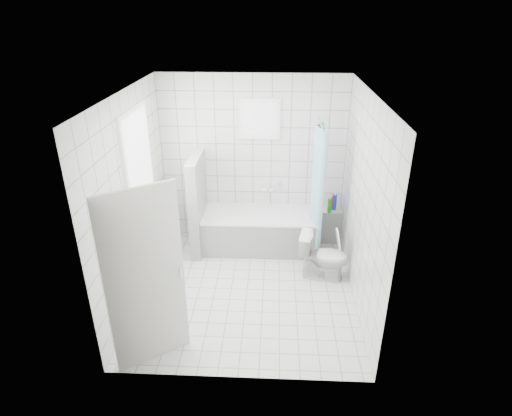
{
  "coord_description": "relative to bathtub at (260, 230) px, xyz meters",
  "views": [
    {
      "loc": [
        0.34,
        -4.69,
        3.49
      ],
      "look_at": [
        0.1,
        0.35,
        1.05
      ],
      "focal_mm": 30.0,
      "sensor_mm": 36.0,
      "label": 1
    }
  ],
  "objects": [
    {
      "name": "ceiling",
      "position": [
        -0.13,
        -1.12,
        2.31
      ],
      "size": [
        3.0,
        3.0,
        0.0
      ],
      "primitive_type": "plane",
      "rotation": [
        3.14,
        0.0,
        0.0
      ],
      "color": "white",
      "rests_on": "ground"
    },
    {
      "name": "bathtub",
      "position": [
        0.0,
        0.0,
        0.0
      ],
      "size": [
        1.75,
        0.77,
        0.58
      ],
      "color": "white",
      "rests_on": "ground"
    },
    {
      "name": "partition_wall",
      "position": [
        -0.94,
        -0.05,
        0.46
      ],
      "size": [
        0.15,
        0.85,
        1.5
      ],
      "primitive_type": "cube",
      "color": "white",
      "rests_on": "ground"
    },
    {
      "name": "curtain_rod",
      "position": [
        0.82,
        -0.02,
        1.71
      ],
      "size": [
        0.02,
        0.8,
        0.02
      ],
      "primitive_type": "cylinder",
      "rotation": [
        1.57,
        0.0,
        0.0
      ],
      "color": "silver",
      "rests_on": "wall_back"
    },
    {
      "name": "sill_bottles",
      "position": [
        -1.43,
        -0.77,
        0.72
      ],
      "size": [
        0.19,
        0.48,
        0.28
      ],
      "color": "silver",
      "rests_on": "window_sill"
    },
    {
      "name": "window_back",
      "position": [
        -0.03,
        0.33,
        1.66
      ],
      "size": [
        0.5,
        0.01,
        0.5
      ],
      "primitive_type": "cube",
      "color": "white",
      "rests_on": "wall_back"
    },
    {
      "name": "tub_faucet",
      "position": [
        0.1,
        0.33,
        0.56
      ],
      "size": [
        0.18,
        0.06,
        0.06
      ],
      "primitive_type": "cube",
      "color": "silver",
      "rests_on": "wall_back"
    },
    {
      "name": "wall_left",
      "position": [
        -1.53,
        -1.12,
        1.01
      ],
      "size": [
        0.02,
        3.0,
        2.6
      ],
      "primitive_type": "cube",
      "color": "white",
      "rests_on": "ground"
    },
    {
      "name": "toilet",
      "position": [
        0.9,
        -0.78,
        0.04
      ],
      "size": [
        0.72,
        0.49,
        0.67
      ],
      "primitive_type": "imported",
      "rotation": [
        0.0,
        0.0,
        1.37
      ],
      "color": "white",
      "rests_on": "ground"
    },
    {
      "name": "tiled_ledge",
      "position": [
        1.12,
        0.25,
        -0.02
      ],
      "size": [
        0.4,
        0.24,
        0.55
      ],
      "primitive_type": "cube",
      "color": "white",
      "rests_on": "ground"
    },
    {
      "name": "door",
      "position": [
        -1.05,
        -2.38,
        0.71
      ],
      "size": [
        0.68,
        0.49,
        2.0
      ],
      "primitive_type": "cube",
      "rotation": [
        0.0,
        0.0,
        -0.97
      ],
      "color": "silver",
      "rests_on": "ground"
    },
    {
      "name": "ground",
      "position": [
        -0.13,
        -1.12,
        -0.29
      ],
      "size": [
        3.0,
        3.0,
        0.0
      ],
      "primitive_type": "plane",
      "color": "white",
      "rests_on": "ground"
    },
    {
      "name": "wall_back",
      "position": [
        -0.13,
        0.38,
        1.01
      ],
      "size": [
        2.8,
        0.02,
        2.6
      ],
      "primitive_type": "cube",
      "color": "white",
      "rests_on": "ground"
    },
    {
      "name": "shower_curtain",
      "position": [
        0.82,
        -0.16,
        0.81
      ],
      "size": [
        0.14,
        0.48,
        1.78
      ],
      "primitive_type": null,
      "color": "#43AFC7",
      "rests_on": "curtain_rod"
    },
    {
      "name": "wall_right",
      "position": [
        1.27,
        -1.12,
        1.01
      ],
      "size": [
        0.02,
        3.0,
        2.6
      ],
      "primitive_type": "cube",
      "color": "white",
      "rests_on": "ground"
    },
    {
      "name": "window_left",
      "position": [
        -1.49,
        -0.82,
        1.31
      ],
      "size": [
        0.01,
        0.9,
        1.4
      ],
      "primitive_type": "cube",
      "color": "white",
      "rests_on": "wall_left"
    },
    {
      "name": "window_sill",
      "position": [
        -1.44,
        -0.82,
        0.57
      ],
      "size": [
        0.18,
        1.02,
        0.08
      ],
      "primitive_type": "cube",
      "color": "white",
      "rests_on": "wall_left"
    },
    {
      "name": "ledge_bottles",
      "position": [
        1.1,
        0.23,
        0.38
      ],
      "size": [
        0.15,
        0.17,
        0.25
      ],
      "color": "red",
      "rests_on": "tiled_ledge"
    },
    {
      "name": "wall_front",
      "position": [
        -0.13,
        -2.62,
        1.01
      ],
      "size": [
        2.8,
        0.02,
        2.6
      ],
      "primitive_type": "cube",
      "color": "white",
      "rests_on": "ground"
    }
  ]
}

